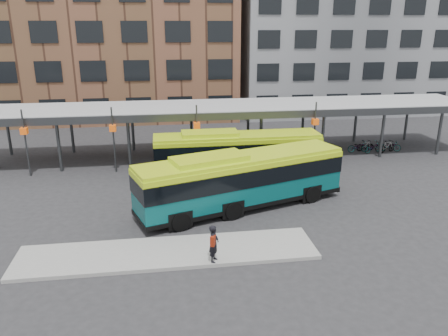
% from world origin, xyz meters
% --- Properties ---
extents(ground, '(120.00, 120.00, 0.00)m').
position_xyz_m(ground, '(0.00, 0.00, 0.00)').
color(ground, '#28282B').
rests_on(ground, ground).
extents(boarding_island, '(14.00, 3.00, 0.18)m').
position_xyz_m(boarding_island, '(-5.50, -3.00, 0.09)').
color(boarding_island, gray).
rests_on(boarding_island, ground).
extents(canopy, '(40.00, 6.53, 4.80)m').
position_xyz_m(canopy, '(-0.06, 12.87, 3.91)').
color(canopy, '#999B9E').
rests_on(canopy, ground).
extents(building_brick, '(26.00, 14.00, 22.00)m').
position_xyz_m(building_brick, '(-10.00, 32.00, 11.00)').
color(building_brick, brown).
rests_on(building_brick, ground).
extents(building_grey, '(24.00, 14.00, 20.00)m').
position_xyz_m(building_grey, '(16.00, 32.00, 10.00)').
color(building_grey, slate).
rests_on(building_grey, ground).
extents(bus_front, '(12.72, 6.50, 3.45)m').
position_xyz_m(bus_front, '(-1.10, 1.97, 1.80)').
color(bus_front, '#074C4E').
rests_on(bus_front, ground).
extents(bus_rear, '(11.79, 2.74, 3.24)m').
position_xyz_m(bus_rear, '(-0.34, 7.93, 1.69)').
color(bus_rear, '#074C4E').
rests_on(bus_rear, ground).
extents(pedestrian, '(0.62, 0.74, 1.75)m').
position_xyz_m(pedestrian, '(-3.47, -4.21, 1.07)').
color(pedestrian, black).
rests_on(pedestrian, boarding_island).
extents(bike_rack, '(4.69, 1.46, 1.04)m').
position_xyz_m(bike_rack, '(12.25, 11.97, 0.48)').
color(bike_rack, slate).
rests_on(bike_rack, ground).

